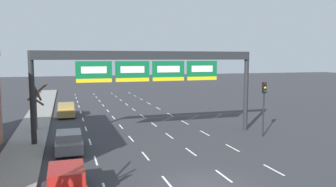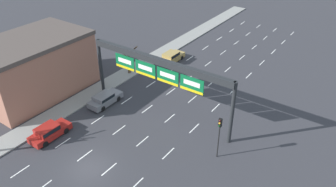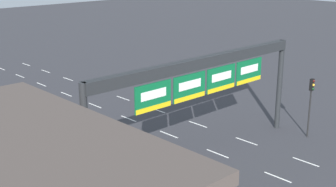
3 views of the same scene
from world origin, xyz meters
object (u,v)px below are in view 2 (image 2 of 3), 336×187
at_px(traffic_light_near_gantry, 219,130).
at_px(tree_bare_second, 129,59).
at_px(sign_gantry, 158,68).
at_px(car_grey, 105,99).
at_px(car_red, 49,131).
at_px(car_gold, 172,57).

relative_size(traffic_light_near_gantry, tree_bare_second, 1.12).
bearing_deg(traffic_light_near_gantry, sign_gantry, 163.46).
bearing_deg(traffic_light_near_gantry, car_grey, 178.06).
relative_size(car_red, tree_bare_second, 1.08).
bearing_deg(car_grey, sign_gantry, 18.37).
xyz_separation_m(sign_gantry, tree_bare_second, (-9.34, 5.68, -3.67)).
distance_m(car_gold, car_grey, 14.50).
bearing_deg(tree_bare_second, car_gold, 67.91).
relative_size(car_grey, tree_bare_second, 1.09).
xyz_separation_m(sign_gantry, car_red, (-6.77, -10.22, -5.19)).
bearing_deg(traffic_light_near_gantry, car_gold, 136.36).
height_order(traffic_light_near_gantry, tree_bare_second, traffic_light_near_gantry).
bearing_deg(car_gold, car_grey, -89.66).
height_order(sign_gantry, traffic_light_near_gantry, sign_gantry).
height_order(sign_gantry, car_red, sign_gantry).
distance_m(sign_gantry, traffic_light_near_gantry, 9.89).
height_order(sign_gantry, tree_bare_second, sign_gantry).
bearing_deg(car_red, traffic_light_near_gantry, 25.30).
bearing_deg(car_gold, car_red, -90.32).
bearing_deg(traffic_light_near_gantry, car_red, -154.70).
bearing_deg(sign_gantry, car_grey, -161.63).
distance_m(car_red, car_grey, 8.05).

